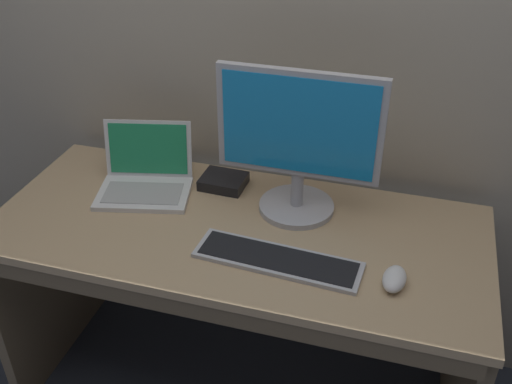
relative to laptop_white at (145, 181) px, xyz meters
name	(u,v)px	position (x,y,z in m)	size (l,w,h in m)	color
desk	(237,282)	(0.37, -0.12, -0.27)	(1.58, 0.69, 0.78)	tan
laptop_white	(145,181)	(0.00, 0.00, 0.00)	(0.36, 0.32, 0.22)	white
external_monitor	(298,144)	(0.53, 0.03, 0.21)	(0.51, 0.25, 0.49)	#B7B7BC
wired_keyboard	(278,260)	(0.54, -0.25, -0.03)	(0.50, 0.17, 0.02)	#BCBCC1
computer_mouse	(394,279)	(0.87, -0.25, -0.02)	(0.06, 0.11, 0.04)	white
external_drive_box	(223,181)	(0.25, 0.10, -0.02)	(0.15, 0.12, 0.04)	black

